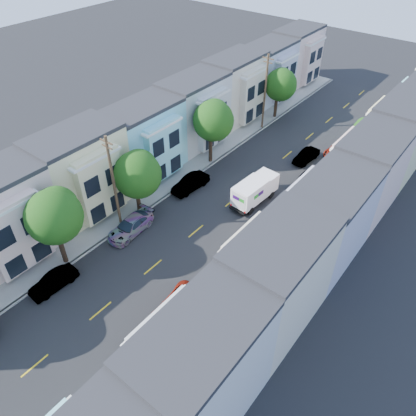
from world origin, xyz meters
The scene contains 25 objects.
ground centered at (0.00, 0.00, 0.00)m, with size 160.00×160.00×0.00m, color black.
road_slab centered at (0.00, 15.00, 0.01)m, with size 12.00×70.00×0.02m, color black.
curb_left centered at (-6.05, 15.00, 0.07)m, with size 0.30×70.00×0.15m, color gray.
curb_right centered at (6.05, 15.00, 0.07)m, with size 0.30×70.00×0.15m, color gray.
sidewalk_left centered at (-7.35, 15.00, 0.07)m, with size 2.60×70.00×0.15m, color gray.
sidewalk_right centered at (7.35, 15.00, 0.07)m, with size 2.60×70.00×0.15m, color gray.
centerline centered at (0.00, 15.00, 0.00)m, with size 0.12×70.00×0.01m, color gold.
townhouse_row_left centered at (-11.15, 15.00, 0.00)m, with size 5.00×70.00×8.50m, color silver.
townhouse_row_right centered at (11.15, 15.00, 0.00)m, with size 5.00×70.00×8.50m, color silver.
tree_b centered at (-6.30, -4.39, 5.57)m, with size 4.70×4.70×7.94m.
tree_c centered at (-6.30, 4.82, 4.71)m, with size 4.70×4.70×7.08m.
tree_d centered at (-6.30, 16.80, 5.61)m, with size 4.70×4.70×7.99m.
tree_e centered at (-6.30, 31.91, 4.93)m, with size 4.40×4.40×7.16m.
tree_far_r centered at (6.89, 29.22, 3.44)m, with size 2.89×2.89×4.93m.
utility_pole_near centered at (-6.30, 2.00, 5.15)m, with size 1.60×0.26×10.00m.
utility_pole_far centered at (-6.30, 28.00, 5.15)m, with size 1.60×0.26×10.00m.
fedex_truck centered at (1.86, 13.54, 1.52)m, with size 2.18×5.67×2.72m.
lead_sedan centered at (2.44, 24.19, 0.68)m, with size 1.44×4.08×1.36m, color black.
parked_left_b centered at (-4.90, -6.76, 0.68)m, with size 1.44×4.07×1.36m, color black.
parked_left_c centered at (-4.90, 2.07, 0.76)m, with size 2.13×5.06×1.52m, color #B0B1B1.
parked_left_d centered at (-4.90, 11.03, 0.77)m, with size 1.63×4.61×1.54m, color #58050A.
parked_right_a centered at (4.90, -6.30, 0.68)m, with size 1.60×4.17×1.35m, color #44494B.
parked_right_b centered at (4.90, -2.37, 0.72)m, with size 2.39×5.19×1.44m, color silver.
parked_right_c centered at (4.90, 19.39, 0.69)m, with size 1.46×4.15×1.38m, color black.
parked_right_d centered at (4.90, 27.97, 0.67)m, with size 2.21×4.80×1.33m, color #0D0C3A.
Camera 1 is at (19.10, -16.31, 26.95)m, focal length 35.00 mm.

